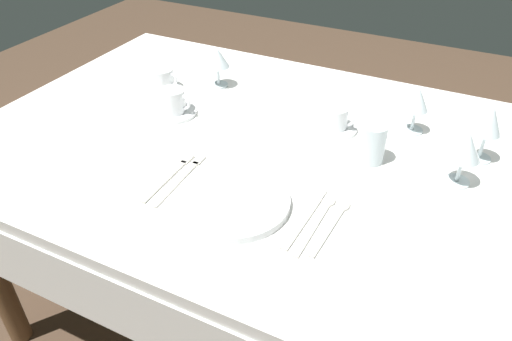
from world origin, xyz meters
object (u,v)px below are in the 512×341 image
object	(u,v)px
coffee_cup_right	(335,117)
wine_glass_left	(490,123)
wine_glass_right	(466,148)
dinner_knife	(304,219)
spoon_soup	(320,217)
fork_outer	(182,177)
coffee_cup_far	(161,77)
wine_glass_centre	(417,102)
wine_glass_far	(218,59)
drink_tumbler	(372,143)
fork_inner	(171,175)
spoon_dessert	(335,220)
dinner_plate	(233,202)
coffee_cup_left	(173,101)

from	to	relation	value
coffee_cup_right	wine_glass_left	size ratio (longest dim) A/B	0.61
coffee_cup_right	wine_glass_right	world-z (taller)	wine_glass_right
dinner_knife	wine_glass_left	xyz separation A→B (m)	(0.32, 0.42, 0.11)
spoon_soup	wine_glass_left	bearing A→B (deg)	54.37
fork_outer	wine_glass_left	bearing A→B (deg)	32.72
dinner_knife	wine_glass_right	xyz separation A→B (m)	(0.28, 0.29, 0.10)
coffee_cup_far	wine_glass_left	bearing A→B (deg)	1.51
wine_glass_centre	wine_glass_far	distance (m)	0.64
wine_glass_centre	wine_glass_left	distance (m)	0.20
wine_glass_far	wine_glass_right	bearing A→B (deg)	-14.88
coffee_cup_right	coffee_cup_far	distance (m)	0.59
wine_glass_left	wine_glass_right	size ratio (longest dim) A/B	1.09
dinner_knife	wine_glass_far	xyz separation A→B (m)	(-0.51, 0.50, 0.09)
wine_glass_right	wine_glass_far	xyz separation A→B (m)	(-0.79, 0.21, -0.01)
coffee_cup_right	drink_tumbler	world-z (taller)	drink_tumbler
wine_glass_left	drink_tumbler	xyz separation A→B (m)	(-0.25, -0.13, -0.06)
wine_glass_centre	coffee_cup_far	bearing A→B (deg)	-173.46
wine_glass_right	fork_outer	bearing A→B (deg)	-155.07
wine_glass_far	spoon_soup	bearing A→B (deg)	-41.97
wine_glass_centre	wine_glass_left	size ratio (longest dim) A/B	0.86
fork_outer	drink_tumbler	world-z (taller)	drink_tumbler
wine_glass_left	wine_glass_far	size ratio (longest dim) A/B	1.18
fork_outer	wine_glass_far	distance (m)	0.53
fork_inner	dinner_knife	size ratio (longest dim) A/B	0.96
spoon_dessert	wine_glass_right	xyz separation A→B (m)	(0.22, 0.27, 0.10)
coffee_cup_far	wine_glass_far	distance (m)	0.19
fork_inner	dinner_knife	distance (m)	0.36
dinner_plate	fork_inner	size ratio (longest dim) A/B	1.23
dinner_knife	spoon_dessert	size ratio (longest dim) A/B	1.09
dinner_plate	fork_inner	distance (m)	0.19
spoon_soup	wine_glass_left	distance (m)	0.51
wine_glass_far	coffee_cup_far	bearing A→B (deg)	-146.61
coffee_cup_left	wine_glass_far	bearing A→B (deg)	84.28
drink_tumbler	wine_glass_right	bearing A→B (deg)	-0.02
dinner_knife	coffee_cup_right	size ratio (longest dim) A/B	2.40
dinner_plate	spoon_dessert	world-z (taller)	dinner_plate
spoon_dessert	fork_inner	bearing A→B (deg)	-177.09
spoon_dessert	coffee_cup_left	world-z (taller)	coffee_cup_left
fork_inner	drink_tumbler	distance (m)	0.51
coffee_cup_right	wine_glass_left	xyz separation A→B (m)	(0.39, 0.03, 0.07)
coffee_cup_left	coffee_cup_far	bearing A→B (deg)	136.80
spoon_soup	coffee_cup_far	world-z (taller)	coffee_cup_far
dinner_knife	wine_glass_centre	world-z (taller)	wine_glass_centre
spoon_soup	dinner_plate	bearing A→B (deg)	-166.93
dinner_plate	wine_glass_centre	distance (m)	0.60
dinner_knife	coffee_cup_left	xyz separation A→B (m)	(-0.53, 0.27, 0.04)
spoon_soup	wine_glass_right	xyz separation A→B (m)	(0.25, 0.27, 0.10)
coffee_cup_far	wine_glass_left	xyz separation A→B (m)	(0.98, 0.03, 0.07)
spoon_dessert	wine_glass_left	world-z (taller)	wine_glass_left
coffee_cup_right	wine_glass_left	world-z (taller)	wine_glass_left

